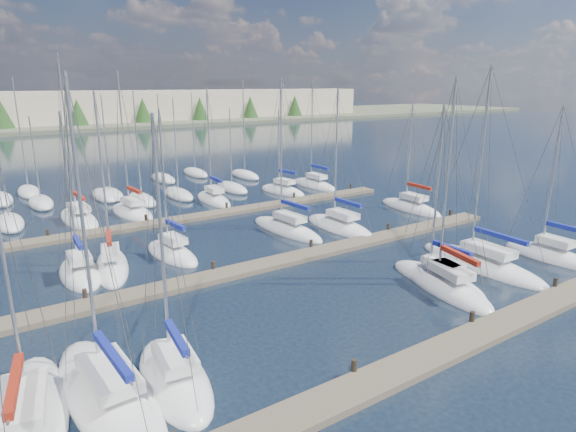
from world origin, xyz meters
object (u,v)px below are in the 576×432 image
sailboat_q (283,191)px  sailboat_d (445,286)px  sailboat_i (112,266)px  sailboat_h (80,273)px  sailboat_k (287,229)px  sailboat_m (410,208)px  sailboat_j (172,253)px  sailboat_g (549,255)px  sailboat_a (27,422)px  sailboat_e (437,279)px  sailboat_p (214,199)px  sailboat_c (175,378)px  sailboat_l (339,226)px  sailboat_r (314,185)px  sailboat_n (79,218)px  sailboat_f (481,264)px  sailboat_b (108,393)px  sailboat_o (132,212)px

sailboat_q → sailboat_d: (-6.39, -28.10, 0.01)m
sailboat_i → sailboat_h: size_ratio=1.10×
sailboat_i → sailboat_k: size_ratio=0.93×
sailboat_m → sailboat_j: 24.64m
sailboat_g → sailboat_d: sailboat_d is taller
sailboat_a → sailboat_m: size_ratio=1.21×
sailboat_i → sailboat_e: 21.48m
sailboat_p → sailboat_m: (14.90, -14.01, -0.01)m
sailboat_i → sailboat_e: bearing=-26.7°
sailboat_h → sailboat_k: size_ratio=0.84×
sailboat_a → sailboat_g: bearing=8.3°
sailboat_g → sailboat_d: bearing=177.8°
sailboat_m → sailboat_c: 33.39m
sailboat_m → sailboat_j: (-24.64, 0.32, 0.01)m
sailboat_l → sailboat_e: (-2.31, -12.48, 0.01)m
sailboat_m → sailboat_i: sailboat_i is taller
sailboat_r → sailboat_n: 27.02m
sailboat_q → sailboat_k: size_ratio=0.76×
sailboat_r → sailboat_h: size_ratio=1.17×
sailboat_g → sailboat_k: 20.00m
sailboat_e → sailboat_f: 4.70m
sailboat_r → sailboat_k: size_ratio=0.99×
sailboat_r → sailboat_k: (-12.96, -13.46, -0.00)m
sailboat_l → sailboat_i: bearing=175.6°
sailboat_p → sailboat_i: bearing=-132.0°
sailboat_i → sailboat_f: size_ratio=0.89×
sailboat_p → sailboat_d: 28.67m
sailboat_a → sailboat_d: (22.73, -0.45, 0.01)m
sailboat_m → sailboat_q: (-6.45, 13.52, 0.00)m
sailboat_d → sailboat_f: bearing=25.4°
sailboat_g → sailboat_p: 31.83m
sailboat_r → sailboat_h: bearing=-155.2°
sailboat_g → sailboat_b: bearing=178.8°
sailboat_l → sailboat_o: size_ratio=0.89×
sailboat_l → sailboat_j: (-14.54, 1.47, 0.01)m
sailboat_g → sailboat_n: 39.20m
sailboat_b → sailboat_k: sailboat_k is taller
sailboat_f → sailboat_n: sailboat_n is taller
sailboat_a → sailboat_k: sailboat_k is taller
sailboat_d → sailboat_i: bearing=150.8°
sailboat_c → sailboat_j: sailboat_c is taller
sailboat_d → sailboat_c: size_ratio=1.12×
sailboat_l → sailboat_m: size_ratio=1.13×
sailboat_m → sailboat_h: bearing=-177.8°
sailboat_g → sailboat_n: bearing=132.9°
sailboat_o → sailboat_j: sailboat_o is taller
sailboat_l → sailboat_b: (-22.58, -12.89, -0.01)m
sailboat_j → sailboat_k: bearing=-4.3°
sailboat_a → sailboat_b: bearing=11.9°
sailboat_r → sailboat_g: size_ratio=1.14×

